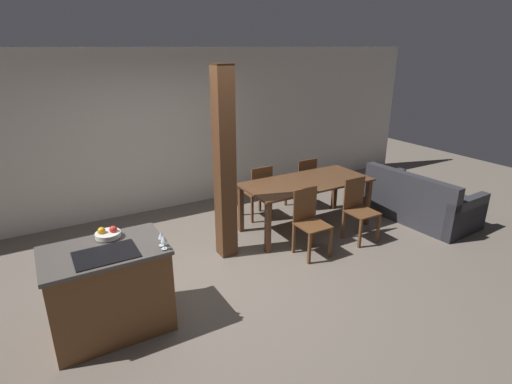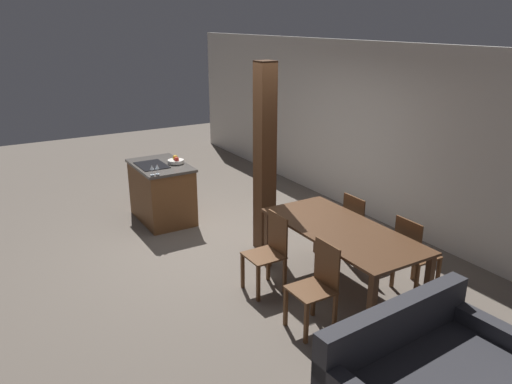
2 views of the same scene
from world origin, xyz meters
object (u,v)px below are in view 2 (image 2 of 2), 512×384
(wine_glass_near, at_px, (152,168))
(dining_chair_far_right, at_px, (413,254))
(dining_chair_near_left, at_px, (269,251))
(kitchen_island, at_px, (162,192))
(fruit_bowl, at_px, (176,161))
(wine_glass_middle, at_px, (157,167))
(timber_post, at_px, (265,160))
(couch, at_px, (426,383))
(dining_chair_near_right, at_px, (317,285))
(dining_table, at_px, (342,237))
(dining_chair_far_left, at_px, (359,227))

(wine_glass_near, distance_m, dining_chair_far_right, 3.68)
(dining_chair_near_left, relative_size, dining_chair_far_right, 1.00)
(kitchen_island, relative_size, fruit_bowl, 4.63)
(dining_chair_near_left, height_order, dining_chair_far_right, same)
(wine_glass_middle, bearing_deg, dining_chair_far_right, 31.40)
(timber_post, bearing_deg, couch, -9.26)
(wine_glass_near, xyz_separation_m, dining_chair_near_left, (2.18, 0.58, -0.54))
(dining_chair_near_left, distance_m, timber_post, 1.37)
(kitchen_island, distance_m, wine_glass_near, 0.81)
(dining_chair_far_right, height_order, timber_post, timber_post)
(dining_chair_near_left, bearing_deg, wine_glass_near, -164.97)
(dining_chair_near_right, xyz_separation_m, timber_post, (-1.88, 0.55, 0.78))
(couch, height_order, timber_post, timber_post)
(couch, bearing_deg, timber_post, 77.16)
(fruit_bowl, distance_m, dining_chair_near_right, 3.51)
(wine_glass_near, xyz_separation_m, dining_chair_near_right, (3.07, 0.58, -0.54))
(dining_table, bearing_deg, wine_glass_middle, -155.58)
(kitchen_island, bearing_deg, dining_chair_near_right, 4.51)
(wine_glass_near, bearing_deg, wine_glass_middle, 90.00)
(dining_table, relative_size, dining_chair_far_left, 2.18)
(wine_glass_middle, distance_m, dining_chair_near_left, 2.30)
(kitchen_island, bearing_deg, wine_glass_middle, -24.30)
(dining_table, bearing_deg, dining_chair_near_left, -123.23)
(wine_glass_near, relative_size, wine_glass_middle, 1.00)
(fruit_bowl, distance_m, wine_glass_middle, 0.61)
(dining_chair_near_right, height_order, dining_chair_far_right, same)
(kitchen_island, height_order, dining_chair_far_left, dining_chair_far_left)
(wine_glass_middle, bearing_deg, fruit_bowl, 132.50)
(timber_post, bearing_deg, dining_table, 5.34)
(wine_glass_near, bearing_deg, timber_post, 43.64)
(dining_chair_far_left, bearing_deg, dining_chair_near_right, 123.23)
(dining_chair_near_right, distance_m, dining_chair_far_right, 1.37)
(dining_chair_near_left, xyz_separation_m, timber_post, (-0.99, 0.55, 0.78))
(wine_glass_middle, distance_m, couch, 4.56)
(wine_glass_near, bearing_deg, couch, 7.63)
(dining_table, xyz_separation_m, dining_chair_far_right, (0.45, 0.68, -0.20))
(fruit_bowl, height_order, wine_glass_middle, wine_glass_middle)
(wine_glass_middle, relative_size, couch, 0.08)
(dining_chair_near_left, bearing_deg, dining_chair_near_right, 0.00)
(dining_chair_far_left, relative_size, timber_post, 0.36)
(dining_table, bearing_deg, timber_post, -174.66)
(wine_glass_near, bearing_deg, dining_chair_near_right, 10.77)
(dining_chair_far_left, bearing_deg, timber_post, 39.65)
(dining_chair_far_right, xyz_separation_m, timber_post, (-1.88, -0.82, 0.78))
(dining_chair_near_left, bearing_deg, fruit_bowl, -178.67)
(dining_chair_near_right, bearing_deg, wine_glass_middle, -170.62)
(timber_post, bearing_deg, kitchen_island, -153.79)
(kitchen_island, relative_size, dining_chair_far_left, 1.25)
(dining_chair_far_right, bearing_deg, dining_chair_far_left, 0.00)
(dining_chair_far_right, bearing_deg, kitchen_island, 24.78)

